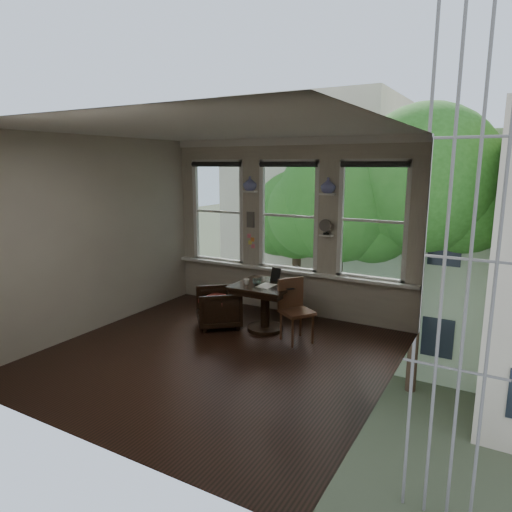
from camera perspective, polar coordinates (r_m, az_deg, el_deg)
The scene contains 25 objects.
ground at distance 6.42m, azimuth -4.88°, elevation -12.25°, with size 4.50×4.50×0.00m, color black.
ceiling at distance 5.90m, azimuth -5.39°, elevation 15.52°, with size 4.50×4.50×0.00m, color silver.
wall_back at distance 7.91m, azimuth 4.16°, elevation 3.59°, with size 4.50×4.50×0.00m, color beige.
wall_front at distance 4.36m, azimuth -22.13°, elevation -3.68°, with size 4.50×4.50×0.00m, color beige.
wall_left at distance 7.47m, azimuth -19.50°, elevation 2.51°, with size 4.50×4.50×0.00m, color beige.
wall_right at distance 5.07m, azimuth 16.32°, elevation -1.25°, with size 4.50×4.50×0.00m, color beige.
window_left at distance 8.60m, azimuth -4.62°, elevation 5.56°, with size 1.10×0.12×1.90m, color white, non-canonical shape.
window_center at distance 7.89m, azimuth 4.18°, elevation 5.03°, with size 1.10×0.12×1.90m, color white, non-canonical shape.
window_right at distance 7.39m, azimuth 14.43°, elevation 4.27°, with size 1.10×0.12×1.90m, color white, non-canonical shape.
shelf_left at distance 8.10m, azimuth -0.77°, elevation 8.07°, with size 0.26×0.16×0.03m, color white.
shelf_right at distance 7.48m, azimuth 8.97°, elevation 7.65°, with size 0.26×0.16×0.03m, color white.
intercom at distance 8.17m, azimuth -0.65°, elevation 4.58°, with size 0.14×0.06×0.28m, color #59544F.
sticky_notes at distance 8.22m, azimuth -0.63°, elevation 2.16°, with size 0.16×0.01×0.24m, color pink, non-canonical shape.
desk_fan at distance 7.52m, azimuth 8.78°, elevation 3.31°, with size 0.20×0.20×0.24m, color #59544F, non-canonical shape.
vase_left at distance 8.09m, azimuth -0.77°, elevation 9.05°, with size 0.24×0.24×0.25m, color silver.
vase_right at distance 7.47m, azimuth 9.00°, elevation 8.72°, with size 0.24×0.24×0.25m, color silver.
table at distance 7.17m, azimuth 1.15°, elevation -6.43°, with size 0.90×0.90×0.75m, color black, non-canonical shape.
armchair_left at distance 7.39m, azimuth -4.74°, elevation -6.44°, with size 0.67×0.69×0.63m, color black.
cushion_red at distance 7.35m, azimuth -4.76°, elevation -5.42°, with size 0.45×0.45×0.06m, color maroon.
side_chair_right at distance 6.73m, azimuth 5.14°, elevation -6.93°, with size 0.42×0.42×0.92m, color #482D19, non-canonical shape.
laptop at distance 6.81m, azimuth 3.45°, elevation -4.03°, with size 0.33×0.21×0.03m, color black.
mug at distance 7.04m, azimuth -1.20°, elevation -3.22°, with size 0.09×0.09×0.09m, color white.
drinking_glass at distance 7.02m, azimuth 0.10°, elevation -3.20°, with size 0.13×0.13×0.10m, color white.
tablet at distance 7.20m, azimuth 2.47°, elevation -2.36°, with size 0.16×0.02×0.22m, color black.
papers at distance 6.97m, azimuth 1.28°, elevation -3.72°, with size 0.22×0.30×0.00m, color silver.
Camera 1 is at (3.35, -4.84, 2.57)m, focal length 32.00 mm.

